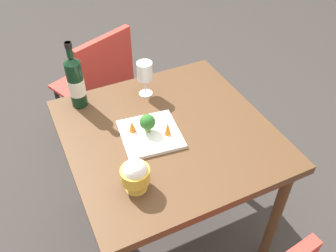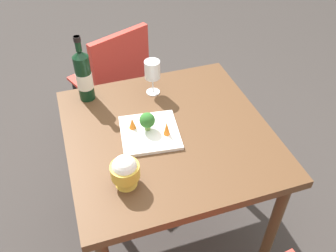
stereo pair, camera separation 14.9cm
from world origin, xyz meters
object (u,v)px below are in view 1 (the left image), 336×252
at_px(wine_glass, 145,72).
at_px(broccoli_floret, 147,122).
at_px(chair_near_window, 100,80).
at_px(rice_bowl, 135,175).
at_px(carrot_garnish_left, 168,128).
at_px(wine_bottle, 76,82).
at_px(carrot_garnish_right, 132,126).
at_px(serving_plate, 150,134).

xyz_separation_m(wine_glass, broccoli_floret, (0.10, 0.27, -0.06)).
xyz_separation_m(chair_near_window, broccoli_floret, (0.00, 0.80, 0.28)).
bearing_deg(rice_bowl, chair_near_window, -98.63).
bearing_deg(wine_glass, chair_near_window, -79.30).
xyz_separation_m(wine_glass, carrot_garnish_left, (0.03, 0.33, -0.08)).
relative_size(wine_glass, rice_bowl, 1.26).
distance_m(wine_bottle, carrot_garnish_right, 0.35).
distance_m(broccoli_floret, carrot_garnish_left, 0.09).
bearing_deg(serving_plate, rice_bowl, 56.08).
bearing_deg(chair_near_window, carrot_garnish_right, -118.07).
bearing_deg(wine_bottle, carrot_garnish_left, 126.35).
relative_size(wine_glass, broccoli_floret, 2.09).
distance_m(chair_near_window, serving_plate, 0.85).
bearing_deg(carrot_garnish_right, wine_bottle, -62.91).
distance_m(serving_plate, carrot_garnish_left, 0.09).
height_order(wine_bottle, serving_plate, wine_bottle).
relative_size(broccoli_floret, carrot_garnish_right, 1.60).
relative_size(carrot_garnish_left, carrot_garnish_right, 1.26).
height_order(serving_plate, carrot_garnish_left, carrot_garnish_left).
xyz_separation_m(serving_plate, broccoli_floret, (0.00, -0.02, 0.06)).
xyz_separation_m(serving_plate, carrot_garnish_right, (0.07, -0.04, 0.03)).
relative_size(serving_plate, carrot_garnish_right, 5.20).
relative_size(wine_bottle, serving_plate, 1.19).
height_order(wine_glass, serving_plate, wine_glass).
bearing_deg(serving_plate, wine_bottle, -57.67).
xyz_separation_m(broccoli_floret, carrot_garnish_left, (-0.07, 0.06, -0.02)).
height_order(wine_glass, carrot_garnish_left, wine_glass).
bearing_deg(rice_bowl, wine_glass, -116.27).
bearing_deg(broccoli_floret, wine_glass, -110.92).
distance_m(wine_glass, broccoli_floret, 0.30).
xyz_separation_m(carrot_garnish_left, carrot_garnish_right, (0.13, -0.08, -0.01)).
height_order(serving_plate, broccoli_floret, broccoli_floret).
xyz_separation_m(rice_bowl, carrot_garnish_right, (-0.10, -0.28, -0.03)).
distance_m(serving_plate, broccoli_floret, 0.06).
bearing_deg(carrot_garnish_left, carrot_garnish_right, -33.18).
bearing_deg(serving_plate, carrot_garnish_left, 148.39).
bearing_deg(carrot_garnish_left, broccoli_floret, -38.78).
bearing_deg(broccoli_floret, chair_near_window, -90.30).
distance_m(wine_bottle, broccoli_floret, 0.40).
xyz_separation_m(chair_near_window, wine_bottle, (0.22, 0.47, 0.35)).
height_order(chair_near_window, wine_bottle, wine_bottle).
bearing_deg(wine_glass, rice_bowl, 63.73).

